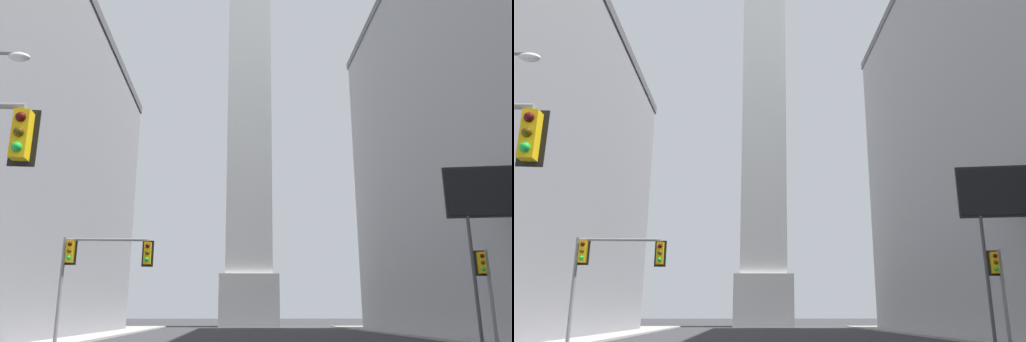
{
  "view_description": "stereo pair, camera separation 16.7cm",
  "coord_description": "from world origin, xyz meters",
  "views": [
    {
      "loc": [
        -2.47,
        -1.22,
        1.62
      ],
      "look_at": [
        -0.18,
        44.5,
        14.79
      ],
      "focal_mm": 35.0,
      "sensor_mm": 36.0,
      "label": 1
    },
    {
      "loc": [
        -2.31,
        -1.23,
        1.62
      ],
      "look_at": [
        -0.18,
        44.5,
        14.79
      ],
      "focal_mm": 35.0,
      "sensor_mm": 36.0,
      "label": 2
    }
  ],
  "objects": [
    {
      "name": "traffic_light_mid_right",
      "position": [
        10.77,
        24.48,
        3.24
      ],
      "size": [
        0.76,
        0.52,
        4.9
      ],
      "color": "slate",
      "rests_on": "ground_plane"
    },
    {
      "name": "obelisk",
      "position": [
        0.0,
        70.21,
        35.85
      ],
      "size": [
        8.06,
        8.06,
        75.04
      ],
      "color": "silver",
      "rests_on": "ground_plane"
    },
    {
      "name": "traffic_light_mid_left",
      "position": [
        -9.31,
        24.34,
        4.07
      ],
      "size": [
        4.62,
        0.51,
        5.35
      ],
      "color": "slate",
      "rests_on": "ground_plane"
    },
    {
      "name": "billboard_sign",
      "position": [
        12.49,
        24.38,
        7.75
      ],
      "size": [
        6.55,
        1.33,
        9.49
      ],
      "color": "#3F3F42",
      "rests_on": "ground_plane"
    }
  ]
}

